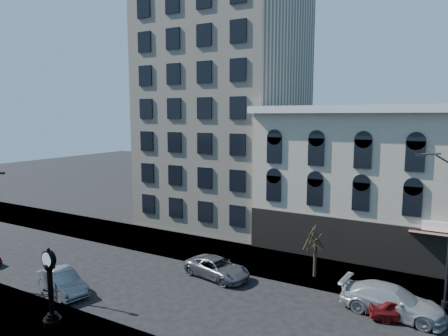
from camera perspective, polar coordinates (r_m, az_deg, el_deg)
The scene contains 11 objects.
ground at distance 28.35m, azimuth -7.84°, elevation -16.94°, with size 160.00×160.00×0.00m, color black.
sidewalk_far at distance 34.56m, azimuth 0.35°, elevation -12.18°, with size 160.00×6.00×0.12m, color gray.
cream_tower at distance 45.68m, azimuth 0.24°, elevation 17.09°, with size 15.90×15.40×42.50m.
victorian_row at distance 37.03m, azimuth 23.12°, elevation -1.97°, with size 22.60×11.19×12.50m.
street_clock at distance 25.06m, azimuth -23.53°, elevation -15.64°, with size 1.00×1.00×4.39m.
street_lamp_far at distance 27.01m, azimuth 28.47°, elevation -2.69°, with size 2.45×0.79×9.57m.
bare_tree_far at distance 29.57m, azimuth 12.99°, elevation -8.79°, with size 2.62×2.62×4.49m.
car_near_b at distance 29.50m, azimuth -22.12°, elevation -14.83°, with size 1.61×4.63×1.53m, color #595B60.
car_far_a at distance 29.88m, azimuth -0.96°, elevation -14.08°, with size 2.34×5.07×1.41m, color #595B60.
car_far_b at distance 26.70m, azimuth 22.87°, elevation -17.06°, with size 2.40×5.90×1.71m, color #A5A8AD.
car_far_c at distance 26.38m, azimuth 24.22°, elevation -17.92°, with size 1.55×3.85×1.31m, color maroon.
Camera 1 is at (15.70, -20.51, 11.67)m, focal length 32.00 mm.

